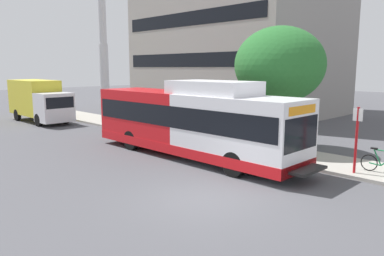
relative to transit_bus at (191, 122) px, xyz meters
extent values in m
plane|color=#4C4C51|center=(-3.70, 3.58, -1.70)|extent=(120.00, 120.00, 0.00)
cube|color=#A8A399|center=(3.30, 1.58, -1.63)|extent=(3.00, 56.00, 0.14)
cube|color=white|center=(0.00, -2.82, -0.02)|extent=(2.54, 5.80, 2.73)
cube|color=red|center=(0.00, 2.98, -0.02)|extent=(2.54, 5.80, 2.73)
cube|color=red|center=(0.00, 0.08, -1.16)|extent=(2.57, 11.60, 0.44)
cube|color=black|center=(0.00, 0.08, 0.35)|extent=(2.58, 11.25, 0.96)
cube|color=black|center=(0.00, -5.68, 0.15)|extent=(2.34, 0.10, 1.24)
cube|color=orange|center=(0.00, -5.69, 1.02)|extent=(1.90, 0.08, 0.32)
cube|color=white|center=(0.00, -1.37, 1.65)|extent=(2.16, 4.06, 0.60)
cube|color=black|center=(0.00, -6.07, -1.15)|extent=(1.78, 0.60, 0.10)
cylinder|color=black|center=(-1.13, -3.51, -1.20)|extent=(0.30, 1.00, 1.00)
cylinder|color=black|center=(1.13, -3.51, -1.20)|extent=(0.30, 1.00, 1.00)
cylinder|color=black|center=(-1.13, 3.27, -1.20)|extent=(0.30, 1.00, 1.00)
cylinder|color=black|center=(1.13, 3.27, -1.20)|extent=(0.30, 1.00, 1.00)
cylinder|color=red|center=(2.27, -6.82, -0.26)|extent=(0.10, 0.10, 2.60)
cube|color=white|center=(2.25, -6.82, 0.74)|extent=(0.04, 0.36, 0.48)
torus|color=black|center=(2.98, -7.11, -1.23)|extent=(0.04, 0.66, 0.66)
cylinder|color=#19723F|center=(2.98, -7.41, -0.96)|extent=(0.05, 0.34, 0.62)
cylinder|color=#19723F|center=(2.98, -7.33, -1.25)|extent=(0.05, 0.45, 0.08)
cube|color=black|center=(2.98, -7.26, -0.62)|extent=(0.12, 0.24, 0.06)
cylinder|color=#4C3823|center=(4.44, -1.92, -0.31)|extent=(0.28, 0.28, 2.51)
ellipsoid|color=#286B2D|center=(4.44, -1.92, 2.66)|extent=(4.57, 4.57, 3.88)
cube|color=silver|center=(-0.32, 13.95, -0.35)|extent=(2.30, 2.00, 2.10)
cube|color=yellow|center=(-0.32, 17.45, 0.20)|extent=(2.30, 5.00, 2.70)
cube|color=black|center=(-0.32, 12.98, 0.05)|extent=(2.07, 0.08, 0.80)
cylinder|color=black|center=(-1.35, 14.39, -1.24)|extent=(0.26, 0.92, 0.92)
cylinder|color=black|center=(0.71, 14.39, -1.24)|extent=(0.26, 0.92, 0.92)
cylinder|color=black|center=(-1.35, 18.53, -1.24)|extent=(0.26, 0.92, 0.92)
cylinder|color=black|center=(0.71, 18.53, -1.24)|extent=(0.26, 0.92, 0.92)
cube|color=black|center=(15.60, 9.31, -0.10)|extent=(13.54, 14.84, 1.10)
cube|color=black|center=(15.60, 9.31, 3.11)|extent=(13.54, 14.84, 1.10)
cube|color=black|center=(15.60, 9.31, 6.32)|extent=(13.54, 14.84, 1.10)
cylinder|color=#B7B7BC|center=(12.07, 27.13, 1.79)|extent=(1.10, 1.10, 6.99)
cylinder|color=#B7B7BC|center=(12.07, 27.13, 8.78)|extent=(0.91, 0.91, 6.99)
camera|label=1|loc=(-12.13, -12.27, 2.52)|focal=34.52mm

